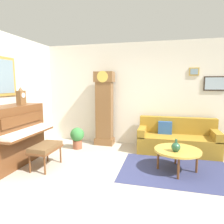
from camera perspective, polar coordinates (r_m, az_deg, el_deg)
ground_plane at (r=3.69m, az=0.14°, el=-20.09°), size 6.40×6.00×0.10m
wall_back at (r=5.62m, az=6.22°, el=5.04°), size 5.30×0.13×2.80m
area_rug at (r=4.25m, az=17.57°, el=-15.71°), size 2.10×1.50×0.01m
piano at (r=4.69m, az=-26.62°, el=-5.92°), size 0.87×1.44×1.24m
piano_bench at (r=4.30m, az=-18.44°, el=-9.77°), size 0.42×0.70×0.48m
grandfather_clock at (r=5.51m, az=-2.20°, el=0.47°), size 0.52×0.34×2.03m
couch at (r=5.28m, az=18.05°, el=-7.49°), size 1.90×0.80×0.84m
coffee_table at (r=4.12m, az=18.21°, el=-10.52°), size 0.88×0.88×0.44m
mantel_clock at (r=4.83m, az=-24.57°, el=4.05°), size 0.13×0.18×0.38m
green_jug at (r=3.96m, az=17.80°, el=-9.49°), size 0.17×0.17×0.24m
potted_plant at (r=5.34m, az=-9.90°, el=-6.92°), size 0.36×0.36×0.56m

